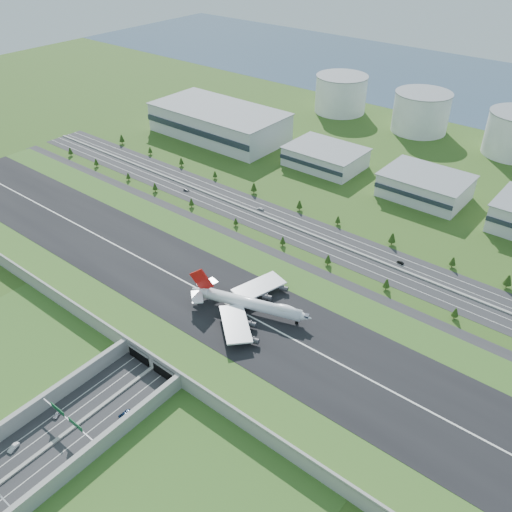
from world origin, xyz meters
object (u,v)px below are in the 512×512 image
Objects in this scene: car_1 at (13,447)px; car_4 at (186,190)px; car_5 at (400,263)px; car_7 at (260,209)px; fuel_tank_a at (341,94)px; boeing_747 at (250,303)px; car_0 at (57,414)px; car_2 at (125,414)px.

car_1 is 1.12× the size of car_4.
car_7 is (-106.20, -0.69, 0.01)m from car_5.
car_4 reaches higher than car_5.
car_1 is (110.05, -424.54, -16.53)m from fuel_tank_a.
fuel_tank_a is 336.01m from boeing_747.
fuel_tank_a is at bearing -135.83° from car_5.
boeing_747 is 101.06m from car_0.
boeing_747 reaches higher than car_4.
car_4 is at bearing 102.33° from car_1.
car_1 reaches higher than car_4.
car_1 is at bearing -120.12° from boeing_747.
fuel_tank_a is 219.99m from car_7.
car_2 is at bearing -158.34° from car_4.
car_0 is 1.05× the size of car_4.
car_2 is 1.21× the size of car_7.
car_4 is (-105.81, 202.61, -0.06)m from car_1.
car_1 is (-25.83, -117.25, -12.77)m from boeing_747.
car_4 is (-105.00, 182.00, -0.04)m from car_0.
car_2 is 188.40m from car_7.
car_2 is at bearing -7.66° from car_5.
boeing_747 reaches higher than car_0.
car_0 reaches higher than car_7.
car_1 is at bearing -112.60° from car_0.
car_1 is 1.04× the size of car_7.
car_4 reaches higher than car_7.
fuel_tank_a is 10.28× the size of car_0.
car_5 is (61.74, 195.04, -0.12)m from car_0.
car_2 is 181.12m from car_5.
car_2 reaches higher than car_5.
car_1 is (0.81, -20.61, 0.02)m from car_0.
car_4 is 167.25m from car_5.
car_2 is at bearing -71.15° from fuel_tank_a.
fuel_tank_a is 407.89m from car_2.
boeing_747 is at bearing -139.18° from car_4.
car_1 reaches higher than car_5.
car_7 is at bearing -72.83° from fuel_tank_a.
car_7 is (64.77, -209.58, -16.66)m from fuel_tank_a.
fuel_tank_a is 222.59m from car_4.
car_5 is (39.30, 176.81, -0.13)m from car_2.
boeing_747 is 105.26m from car_5.
boeing_747 is 13.00× the size of car_0.
boeing_747 reaches higher than car_7.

